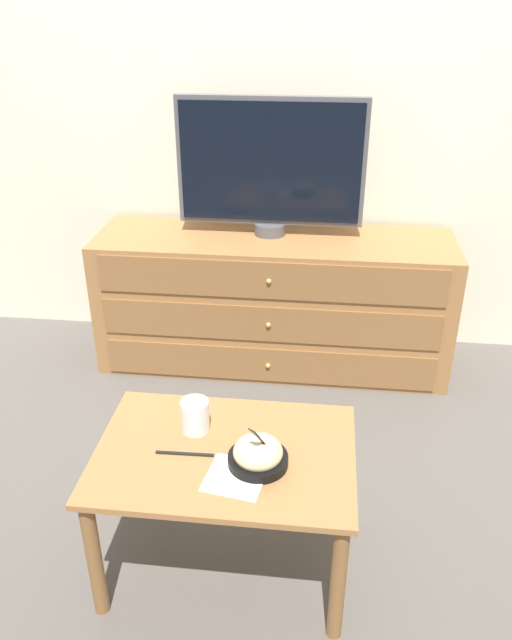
# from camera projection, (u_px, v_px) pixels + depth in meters

# --- Properties ---
(ground_plane) EXTENTS (12.00, 12.00, 0.00)m
(ground_plane) POSITION_uv_depth(u_px,v_px,m) (275.00, 332.00, 3.40)
(ground_plane) COLOR #56514C
(wall_back) EXTENTS (12.00, 0.05, 2.60)m
(wall_back) POSITION_uv_depth(u_px,v_px,m) (280.00, 78.00, 2.82)
(wall_back) COLOR silver
(wall_back) RESTS_ON ground_plane
(dresser) EXTENTS (1.66, 0.51, 0.64)m
(dresser) POSITION_uv_depth(u_px,v_px,m) (273.00, 301.00, 3.01)
(dresser) COLOR #9E6B3D
(dresser) RESTS_ON ground_plane
(tv) EXTENTS (0.84, 0.14, 0.61)m
(tv) POSITION_uv_depth(u_px,v_px,m) (271.00, 165.00, 2.76)
(tv) COLOR #515156
(tv) RESTS_ON dresser
(coffee_table) EXTENTS (0.76, 0.53, 0.45)m
(coffee_table) POSITION_uv_depth(u_px,v_px,m) (225.00, 470.00, 1.87)
(coffee_table) COLOR #9E6B3D
(coffee_table) RESTS_ON ground_plane
(takeout_bowl) EXTENTS (0.17, 0.17, 0.16)m
(takeout_bowl) POSITION_uv_depth(u_px,v_px,m) (258.00, 455.00, 1.77)
(takeout_bowl) COLOR black
(takeout_bowl) RESTS_ON coffee_table
(drink_cup) EXTENTS (0.09, 0.09, 0.10)m
(drink_cup) POSITION_uv_depth(u_px,v_px,m) (195.00, 418.00, 1.90)
(drink_cup) COLOR #9E6638
(drink_cup) RESTS_ON coffee_table
(napkin) EXTENTS (0.18, 0.18, 0.00)m
(napkin) POSITION_uv_depth(u_px,v_px,m) (236.00, 477.00, 1.73)
(napkin) COLOR silver
(napkin) RESTS_ON coffee_table
(knife) EXTENTS (0.17, 0.01, 0.01)m
(knife) POSITION_uv_depth(u_px,v_px,m) (185.00, 454.00, 1.82)
(knife) COLOR black
(knife) RESTS_ON coffee_table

